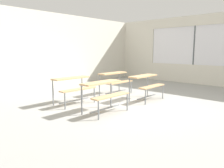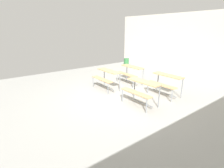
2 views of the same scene
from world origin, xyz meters
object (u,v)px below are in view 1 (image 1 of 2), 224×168
desk_bench_r0c0 (105,89)px  desk_bench_r1c1 (115,78)px  desk_bench_r0c1 (146,81)px  desk_bench_r1c0 (73,84)px

desk_bench_r0c0 → desk_bench_r1c1: size_ratio=1.01×
desk_bench_r0c1 → desk_bench_r0c0: bearing=178.8°
desk_bench_r0c1 → desk_bench_r1c1: (-0.03, 1.23, 0.00)m
desk_bench_r0c1 → desk_bench_r1c0: (-1.78, 1.20, 0.00)m
desk_bench_r0c1 → desk_bench_r1c1: size_ratio=1.01×
desk_bench_r0c1 → desk_bench_r1c1: bearing=89.1°
desk_bench_r0c0 → desk_bench_r1c0: bearing=88.5°
desk_bench_r0c0 → desk_bench_r1c0: same height
desk_bench_r0c0 → desk_bench_r1c0: 1.23m
desk_bench_r0c0 → desk_bench_r0c1: (1.79, 0.03, 0.00)m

